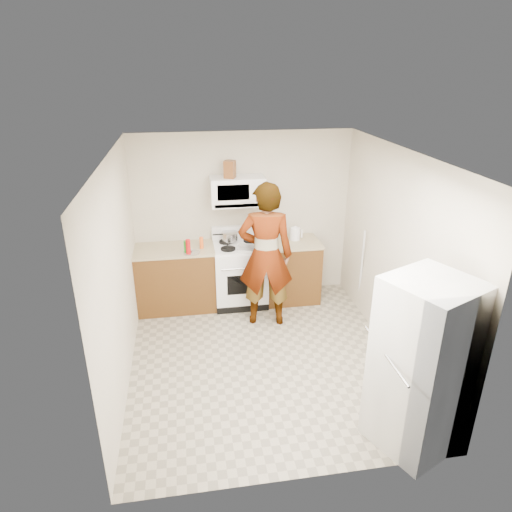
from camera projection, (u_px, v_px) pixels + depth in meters
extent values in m
plane|color=gray|center=(264.00, 358.00, 5.64)|extent=(3.60, 3.60, 0.00)
cube|color=beige|center=(243.00, 217.00, 6.77)|extent=(3.20, 0.02, 2.50)
cube|color=beige|center=(397.00, 257.00, 5.38)|extent=(0.02, 3.60, 2.50)
cube|color=brown|center=(176.00, 279.00, 6.66)|extent=(1.12, 0.62, 0.90)
cube|color=tan|center=(174.00, 250.00, 6.48)|extent=(1.14, 0.64, 0.03)
cube|color=brown|center=(291.00, 271.00, 6.91)|extent=(0.80, 0.62, 0.90)
cube|color=tan|center=(292.00, 242.00, 6.73)|extent=(0.82, 0.64, 0.03)
cube|color=white|center=(240.00, 275.00, 6.79)|extent=(0.76, 0.65, 0.90)
cube|color=white|center=(240.00, 246.00, 6.60)|extent=(0.76, 0.62, 0.03)
cube|color=white|center=(237.00, 232.00, 6.82)|extent=(0.76, 0.08, 0.20)
cube|color=white|center=(238.00, 191.00, 6.42)|extent=(0.76, 0.38, 0.40)
imported|color=tan|center=(266.00, 255.00, 6.06)|extent=(0.80, 0.59, 2.01)
cube|color=silver|center=(422.00, 366.00, 4.10)|extent=(0.93, 0.93, 1.70)
cylinder|color=white|center=(295.00, 234.00, 6.76)|extent=(0.18, 0.18, 0.18)
cube|color=brown|center=(230.00, 169.00, 6.24)|extent=(0.19, 0.19, 0.24)
cylinder|color=#ADACB1|center=(230.00, 237.00, 6.68)|extent=(0.27, 0.27, 0.13)
cube|color=silver|center=(247.00, 247.00, 6.47)|extent=(0.29, 0.24, 0.05)
cylinder|color=red|center=(188.00, 247.00, 6.23)|extent=(0.08, 0.08, 0.21)
cylinder|color=#FF611C|center=(201.00, 243.00, 6.45)|extent=(0.06, 0.06, 0.17)
cylinder|color=#1A9420|center=(186.00, 247.00, 6.30)|extent=(0.06, 0.06, 0.18)
cylinder|color=white|center=(192.00, 252.00, 6.32)|extent=(0.24, 0.24, 0.01)
cylinder|color=silver|center=(361.00, 270.00, 6.49)|extent=(0.14, 0.27, 1.27)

